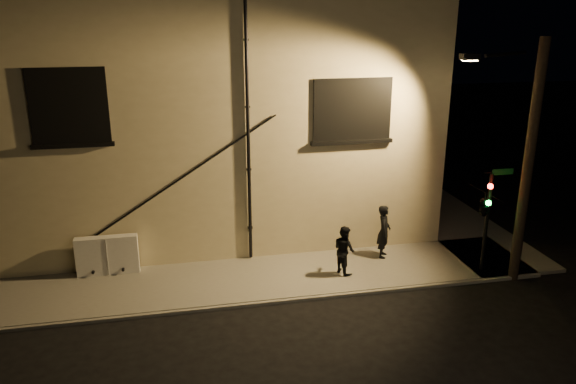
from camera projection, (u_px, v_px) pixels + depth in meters
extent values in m
plane|color=black|center=(326.00, 297.00, 16.48)|extent=(90.00, 90.00, 0.00)
cube|color=slate|center=(219.00, 282.00, 17.27)|extent=(20.00, 3.00, 0.12)
cube|color=slate|center=(418.00, 197.00, 25.17)|extent=(3.00, 16.00, 0.12)
cube|color=beige|center=(199.00, 107.00, 22.95)|extent=(16.00, 12.00, 8.50)
cube|color=black|center=(69.00, 106.00, 16.22)|extent=(2.20, 0.10, 2.20)
cube|color=black|center=(69.00, 106.00, 16.23)|extent=(1.98, 0.05, 1.98)
cube|color=black|center=(352.00, 109.00, 18.01)|extent=(2.60, 0.10, 2.00)
cube|color=#A5B28C|center=(352.00, 109.00, 18.03)|extent=(2.38, 0.05, 1.78)
cylinder|color=black|center=(248.00, 135.00, 17.51)|extent=(0.11, 0.11, 8.30)
cylinder|color=black|center=(179.00, 179.00, 17.51)|extent=(5.96, 0.04, 3.75)
cylinder|color=black|center=(183.00, 177.00, 17.52)|extent=(5.96, 0.04, 3.75)
cube|color=silver|center=(107.00, 255.00, 17.52)|extent=(1.89, 0.32, 1.24)
imported|color=black|center=(384.00, 231.00, 18.67)|extent=(0.67, 0.78, 1.80)
imported|color=black|center=(344.00, 250.00, 17.56)|extent=(0.81, 0.91, 1.55)
cylinder|color=black|center=(486.00, 223.00, 17.52)|extent=(0.12, 0.12, 3.18)
imported|color=black|center=(484.00, 204.00, 17.16)|extent=(0.48, 1.93, 0.77)
sphere|color=#FF140C|center=(490.00, 186.00, 16.80)|extent=(0.17, 0.17, 0.17)
sphere|color=#14FF3F|center=(488.00, 203.00, 16.97)|extent=(0.17, 0.17, 0.17)
cube|color=#0C4C1E|center=(503.00, 172.00, 17.08)|extent=(0.70, 0.03, 0.18)
cylinder|color=black|center=(528.00, 165.00, 16.51)|extent=(0.31, 0.31, 7.36)
cylinder|color=black|center=(506.00, 54.00, 15.89)|extent=(1.87, 1.02, 0.10)
cube|color=black|center=(470.00, 57.00, 16.27)|extent=(0.55, 0.28, 0.18)
cube|color=#FFC672|center=(470.00, 60.00, 16.31)|extent=(0.42, 0.20, 0.04)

